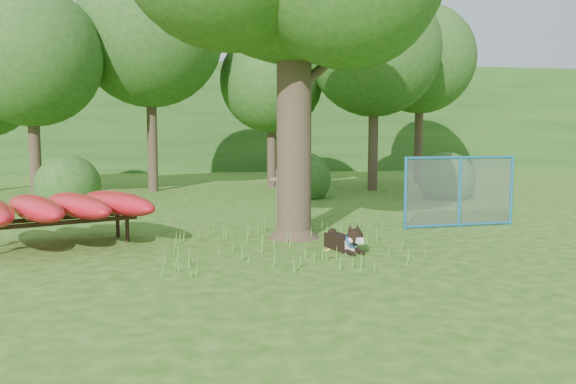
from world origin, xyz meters
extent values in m
plane|color=#285110|center=(0.00, 0.00, 0.00)|extent=(80.00, 80.00, 0.00)
cylinder|color=#3B2C20|center=(0.45, 1.97, 2.66)|extent=(0.79, 0.79, 5.33)
cone|color=#3B2C20|center=(0.45, 1.97, 0.27)|extent=(1.18, 1.18, 0.53)
cylinder|color=#3B2C20|center=(1.08, 2.08, 3.41)|extent=(1.40, 0.91, 1.13)
cylinder|color=#3B2C20|center=(-0.11, 2.10, 3.84)|extent=(1.23, 0.60, 1.09)
cylinder|color=#665D4C|center=(0.24, 2.61, 0.66)|extent=(0.14, 0.14, 1.32)
cylinder|color=#665D4C|center=(0.24, 2.61, 1.12)|extent=(0.36, 0.13, 0.07)
cylinder|color=black|center=(-2.78, 2.01, 0.23)|extent=(0.10, 0.10, 0.46)
cylinder|color=black|center=(-3.03, 2.60, 0.23)|extent=(0.10, 0.10, 0.46)
cube|color=black|center=(-3.87, 1.54, 0.48)|extent=(2.56, 1.15, 0.07)
cube|color=black|center=(-4.13, 2.13, 0.48)|extent=(2.56, 1.15, 0.07)
ellipsoid|color=red|center=(-4.34, 1.69, 0.73)|extent=(1.91, 2.72, 0.44)
ellipsoid|color=red|center=(-3.66, 1.98, 0.73)|extent=(1.98, 2.69, 0.44)
ellipsoid|color=red|center=(-2.99, 2.27, 0.73)|extent=(2.05, 2.66, 0.44)
cube|color=black|center=(1.07, 0.70, 0.13)|extent=(0.45, 0.79, 0.26)
cube|color=white|center=(1.15, 0.39, 0.12)|extent=(0.26, 0.20, 0.23)
sphere|color=black|center=(1.20, 0.20, 0.32)|extent=(0.28, 0.28, 0.28)
cube|color=white|center=(1.23, 0.08, 0.28)|extent=(0.14, 0.17, 0.10)
sphere|color=white|center=(1.12, 0.16, 0.28)|extent=(0.13, 0.13, 0.13)
sphere|color=white|center=(1.28, 0.20, 0.28)|extent=(0.13, 0.13, 0.13)
cone|color=black|center=(1.11, 0.23, 0.47)|extent=(0.10, 0.12, 0.13)
cone|color=black|center=(1.26, 0.26, 0.47)|extent=(0.14, 0.15, 0.13)
cylinder|color=black|center=(1.09, 0.21, 0.05)|extent=(0.15, 0.33, 0.07)
cylinder|color=black|center=(1.28, 0.26, 0.05)|extent=(0.15, 0.33, 0.07)
sphere|color=black|center=(1.02, 1.11, 0.23)|extent=(0.17, 0.17, 0.17)
torus|color=blue|center=(1.17, 0.29, 0.26)|extent=(0.28, 0.14, 0.27)
cylinder|color=teal|center=(3.00, 2.57, 0.79)|extent=(0.08, 0.08, 1.58)
cylinder|color=teal|center=(4.32, 2.68, 0.79)|extent=(0.08, 0.08, 1.58)
cylinder|color=teal|center=(5.63, 2.79, 0.79)|extent=(0.08, 0.08, 1.58)
cylinder|color=teal|center=(4.32, 2.68, 1.55)|extent=(2.63, 0.29, 0.06)
cylinder|color=teal|center=(4.32, 2.68, 0.04)|extent=(2.63, 0.29, 0.06)
plane|color=gray|center=(4.32, 2.68, 0.79)|extent=(2.63, 0.22, 2.64)
cylinder|color=#519230|center=(0.59, -0.24, 0.10)|extent=(0.02, 0.02, 0.19)
sphere|color=yellow|center=(0.59, -0.24, 0.19)|extent=(0.04, 0.04, 0.04)
sphere|color=yellow|center=(0.63, -0.23, 0.20)|extent=(0.04, 0.04, 0.04)
sphere|color=yellow|center=(0.56, -0.21, 0.19)|extent=(0.04, 0.04, 0.04)
sphere|color=yellow|center=(0.60, -0.28, 0.19)|extent=(0.04, 0.04, 0.04)
sphere|color=yellow|center=(0.57, -0.26, 0.20)|extent=(0.04, 0.04, 0.04)
cylinder|color=#3B2C20|center=(-6.50, 10.00, 2.10)|extent=(0.36, 0.36, 4.20)
sphere|color=#234F19|center=(-6.50, 10.00, 4.50)|extent=(4.40, 4.40, 4.40)
cylinder|color=#3B2C20|center=(-3.00, 12.00, 2.62)|extent=(0.36, 0.36, 5.25)
sphere|color=#234F19|center=(-3.00, 12.00, 5.62)|extent=(5.20, 5.20, 5.20)
cylinder|color=#3B2C20|center=(1.50, 13.00, 1.92)|extent=(0.36, 0.36, 3.85)
sphere|color=#234F19|center=(1.50, 13.00, 4.12)|extent=(4.00, 4.00, 4.00)
cylinder|color=#3B2C20|center=(5.00, 11.00, 2.38)|extent=(0.36, 0.36, 4.76)
sphere|color=#234F19|center=(5.00, 11.00, 5.10)|extent=(4.80, 4.80, 4.80)
cylinder|color=#3B2C20|center=(8.00, 14.00, 2.45)|extent=(0.36, 0.36, 4.90)
sphere|color=#234F19|center=(8.00, 14.00, 5.25)|extent=(4.60, 4.60, 4.60)
sphere|color=#234F19|center=(-5.00, 7.50, 0.00)|extent=(1.80, 1.80, 1.80)
sphere|color=#234F19|center=(6.50, 8.00, 0.00)|extent=(1.80, 1.80, 1.80)
sphere|color=#234F19|center=(2.00, 9.00, 0.00)|extent=(1.80, 1.80, 1.80)
cube|color=#234F19|center=(0.00, 28.00, 3.00)|extent=(80.00, 12.00, 6.00)
camera|label=1|loc=(-1.47, -8.92, 2.05)|focal=35.00mm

